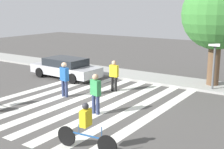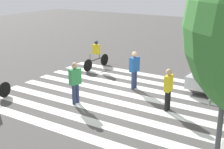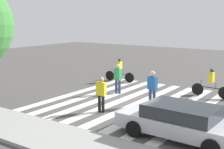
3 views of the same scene
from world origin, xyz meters
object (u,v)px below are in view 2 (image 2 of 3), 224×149
pedestrian_adult_blue_shirt (75,81)px  car_parked_far_curb (221,71)px  pedestrian_adult_yellow_jacket (168,87)px  pedestrian_adult_tall_backpack (134,68)px  traffic_light (216,96)px  cyclist_far_lane (96,54)px

pedestrian_adult_blue_shirt → car_parked_far_curb: bearing=-21.8°
pedestrian_adult_yellow_jacket → pedestrian_adult_tall_backpack: 2.78m
pedestrian_adult_yellow_jacket → car_parked_far_curb: (-4.45, 0.98, -0.29)m
traffic_light → car_parked_far_curb: traffic_light is taller
pedestrian_adult_tall_backpack → car_parked_far_curb: (-2.93, 3.30, -0.34)m
cyclist_far_lane → car_parked_far_curb: size_ratio=0.47×
traffic_light → pedestrian_adult_tall_backpack: traffic_light is taller
pedestrian_adult_tall_backpack → pedestrian_adult_yellow_jacket: bearing=69.5°
traffic_light → car_parked_far_curb: 9.39m
cyclist_far_lane → traffic_light: bearing=50.4°
traffic_light → cyclist_far_lane: traffic_light is taller
pedestrian_adult_tall_backpack → cyclist_far_lane: 4.00m
pedestrian_adult_yellow_jacket → pedestrian_adult_tall_backpack: size_ratio=0.95×
pedestrian_adult_tall_backpack → cyclist_far_lane: pedestrian_adult_tall_backpack is taller
pedestrian_adult_yellow_jacket → traffic_light: bearing=-149.6°
pedestrian_adult_blue_shirt → cyclist_far_lane: size_ratio=0.78×
car_parked_far_curb → traffic_light: bearing=14.0°
traffic_light → pedestrian_adult_tall_backpack: (-6.06, -5.17, -1.65)m
car_parked_far_curb → pedestrian_adult_yellow_jacket: bearing=-10.2°
car_parked_far_curb → pedestrian_adult_blue_shirt: bearing=-35.4°
traffic_light → pedestrian_adult_tall_backpack: size_ratio=2.11×
traffic_light → pedestrian_adult_tall_backpack: bearing=-139.5°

